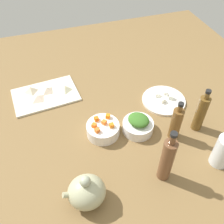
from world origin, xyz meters
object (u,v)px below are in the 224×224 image
object	(u,v)px
cutting_board	(46,95)
bottle_0	(201,113)
bottle_2	(176,123)
drinking_glass_0	(223,151)
teapot	(87,192)
plate_tofu	(164,100)
bowl_carrots	(103,129)
bottle_1	(167,160)
bowl_greens	(138,127)

from	to	relation	value
cutting_board	bottle_0	distance (cm)	76.31
bottle_2	drinking_glass_0	distance (cm)	21.07
teapot	bottle_2	size ratio (longest dim) A/B	0.76
drinking_glass_0	plate_tofu	bearing A→B (deg)	-82.54
bowl_carrots	bottle_2	bearing A→B (deg)	159.69
plate_tofu	drinking_glass_0	bearing A→B (deg)	97.46
teapot	bottle_1	distance (cm)	30.61
teapot	bottle_1	xyz separation A→B (cm)	(-30.22, -0.75, 4.77)
cutting_board	bowl_greens	distance (cm)	51.51
bottle_1	bottle_2	size ratio (longest dim) A/B	1.28
bottle_1	plate_tofu	bearing A→B (deg)	-116.32
bottle_1	bowl_greens	bearing A→B (deg)	-88.02
bottle_0	teapot	bearing A→B (deg)	18.50
cutting_board	teapot	distance (cm)	61.95
teapot	bottle_1	bearing A→B (deg)	-178.57
bowl_carrots	bottle_0	xyz separation A→B (cm)	(-41.32, 9.53, 6.76)
bowl_greens	teapot	distance (cm)	38.78
plate_tofu	teapot	xyz separation A→B (cm)	(49.12, 38.95, 5.50)
teapot	bottle_2	bearing A→B (deg)	-158.09
bowl_greens	bottle_2	distance (cm)	16.79
drinking_glass_0	bottle_0	bearing A→B (deg)	-93.29
teapot	drinking_glass_0	xyz separation A→B (cm)	(-54.28, 0.47, 1.05)
cutting_board	bottle_1	xyz separation A→B (cm)	(-37.41, 60.53, 10.37)
plate_tofu	drinking_glass_0	size ratio (longest dim) A/B	1.52
bowl_carrots	plate_tofu	bearing A→B (deg)	-162.74
bottle_0	cutting_board	bearing A→B (deg)	-34.34
bowl_greens	bowl_carrots	world-z (taller)	bowl_carrots
cutting_board	bottle_2	size ratio (longest dim) A/B	1.62
bowl_carrots	bottle_1	xyz separation A→B (cm)	(-16.16, 27.31, 8.07)
drinking_glass_0	bottle_1	bearing A→B (deg)	-2.91
bowl_greens	teapot	world-z (taller)	teapot
cutting_board	bottle_1	world-z (taller)	bottle_1
bottle_0	drinking_glass_0	size ratio (longest dim) A/B	1.56
bowl_carrots	teapot	distance (cm)	31.56
teapot	drinking_glass_0	distance (cm)	54.30
bowl_greens	bottle_0	world-z (taller)	bottle_0
bowl_carrots	drinking_glass_0	size ratio (longest dim) A/B	1.01
bottle_1	drinking_glass_0	distance (cm)	24.38
cutting_board	bowl_greens	xyz separation A→B (cm)	(-36.57, 36.22, 2.04)
bowl_greens	bottle_2	xyz separation A→B (cm)	(-13.69, 7.73, 5.89)
bowl_greens	cutting_board	bearing A→B (deg)	-44.73
bowl_greens	teapot	bearing A→B (deg)	40.46
plate_tofu	bottle_0	bearing A→B (deg)	107.03
plate_tofu	teapot	world-z (taller)	teapot
bowl_carrots	teapot	xyz separation A→B (cm)	(14.06, 28.06, 3.30)
bowl_greens	bottle_2	world-z (taller)	bottle_2
bottle_2	drinking_glass_0	xyz separation A→B (cm)	(-11.21, 17.79, -1.28)
cutting_board	drinking_glass_0	xyz separation A→B (cm)	(-61.47, 61.75, 6.64)
bowl_carrots	bottle_2	distance (cm)	31.44
plate_tofu	bottle_0	size ratio (longest dim) A/B	0.97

